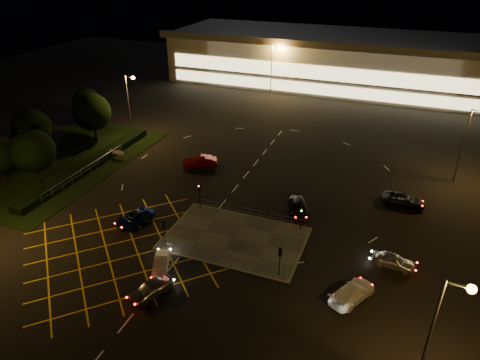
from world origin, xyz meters
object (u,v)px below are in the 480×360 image
(signal_ne, at_px, (301,212))
(car_left_blue, at_px, (134,218))
(car_near_silver, at_px, (151,288))
(car_right_silver, at_px, (393,260))
(car_circ_red, at_px, (200,162))
(car_approach_white, at_px, (352,292))
(signal_se, at_px, (280,256))
(car_far_dkgrey, at_px, (298,207))
(signal_sw, at_px, (164,228))
(car_queue_white, at_px, (161,263))
(signal_nw, at_px, (199,191))
(car_east_grey, at_px, (404,200))

(signal_ne, relative_size, car_left_blue, 0.71)
(car_near_silver, relative_size, car_right_silver, 1.04)
(car_circ_red, distance_m, car_approach_white, 29.95)
(signal_se, xyz_separation_m, car_circ_red, (-16.87, 17.95, -1.58))
(car_far_dkgrey, height_order, car_approach_white, car_approach_white)
(car_far_dkgrey, relative_size, car_circ_red, 1.00)
(signal_sw, distance_m, car_queue_white, 3.70)
(signal_nw, bearing_deg, car_east_grey, 23.34)
(car_right_silver, distance_m, car_approach_white, 6.56)
(signal_nw, height_order, car_east_grey, signal_nw)
(car_far_dkgrey, relative_size, car_approach_white, 0.96)
(car_left_blue, bearing_deg, car_queue_white, -21.50)
(car_near_silver, relative_size, car_left_blue, 0.93)
(car_approach_white, bearing_deg, car_left_blue, 19.92)
(signal_se, bearing_deg, signal_nw, -33.65)
(signal_ne, relative_size, car_east_grey, 0.64)
(signal_sw, relative_size, car_queue_white, 0.85)
(car_near_silver, relative_size, car_far_dkgrey, 0.87)
(signal_sw, height_order, car_left_blue, signal_sw)
(signal_se, height_order, car_approach_white, signal_se)
(car_queue_white, height_order, car_east_grey, car_east_grey)
(signal_nw, relative_size, car_queue_white, 0.85)
(car_approach_white, bearing_deg, car_right_silver, -89.78)
(signal_se, relative_size, car_far_dkgrey, 0.66)
(signal_sw, bearing_deg, car_far_dkgrey, -133.77)
(car_near_silver, bearing_deg, car_right_silver, 52.28)
(signal_se, height_order, car_right_silver, signal_se)
(car_near_silver, xyz_separation_m, car_far_dkgrey, (8.71, 17.73, -0.01))
(car_circ_red, bearing_deg, signal_sw, -13.31)
(car_circ_red, bearing_deg, car_right_silver, 36.14)
(car_east_grey, bearing_deg, signal_nw, 115.61)
(signal_sw, bearing_deg, car_east_grey, -141.62)
(car_far_dkgrey, distance_m, car_circ_red, 17.08)
(signal_nw, height_order, car_far_dkgrey, signal_nw)
(signal_nw, bearing_deg, car_near_silver, -81.29)
(signal_se, distance_m, signal_ne, 7.99)
(car_near_silver, xyz_separation_m, car_left_blue, (-7.79, 9.11, -0.08))
(car_near_silver, xyz_separation_m, car_circ_red, (-7.06, 24.30, 0.08))
(signal_sw, bearing_deg, signal_se, -180.00)
(car_right_silver, xyz_separation_m, car_east_grey, (0.42, 12.21, 0.01))
(signal_sw, xyz_separation_m, car_left_blue, (-5.60, 2.76, -1.75))
(car_queue_white, relative_size, car_east_grey, 0.76)
(car_queue_white, bearing_deg, signal_sw, 90.42)
(signal_se, height_order, car_near_silver, signal_se)
(car_right_silver, bearing_deg, car_left_blue, 99.86)
(signal_sw, xyz_separation_m, signal_se, (12.00, 0.00, 0.00))
(car_queue_white, relative_size, car_far_dkgrey, 0.78)
(signal_se, xyz_separation_m, car_right_silver, (9.73, 5.33, -1.69))
(signal_nw, distance_m, signal_ne, 12.00)
(signal_se, bearing_deg, car_circ_red, -46.79)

